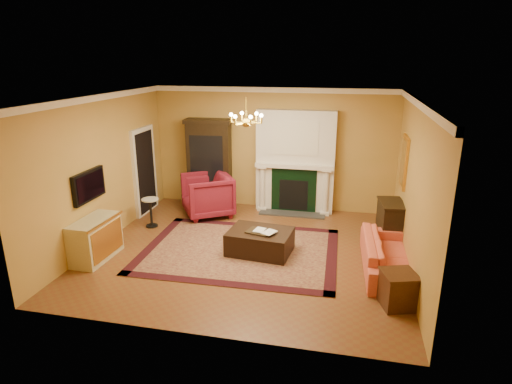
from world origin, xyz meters
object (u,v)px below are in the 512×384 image
(wingback_armchair, at_px, (207,193))
(commode, at_px, (95,239))
(coral_sofa, at_px, (387,250))
(console_table, at_px, (390,223))
(pedestal_table, at_px, (151,211))
(leather_ottoman, at_px, (260,241))
(china_cabinet, at_px, (210,165))
(end_table, at_px, (398,291))

(wingback_armchair, relative_size, commode, 1.04)
(coral_sofa, relative_size, console_table, 2.40)
(commode, height_order, coral_sofa, coral_sofa)
(pedestal_table, relative_size, coral_sofa, 0.32)
(pedestal_table, relative_size, leather_ottoman, 0.55)
(china_cabinet, relative_size, pedestal_table, 3.20)
(china_cabinet, relative_size, coral_sofa, 1.04)
(console_table, bearing_deg, leather_ottoman, -164.81)
(commode, bearing_deg, console_table, 21.05)
(wingback_armchair, bearing_deg, pedestal_table, -78.33)
(commode, bearing_deg, coral_sofa, 9.03)
(pedestal_table, height_order, console_table, console_table)
(wingback_armchair, relative_size, coral_sofa, 0.54)
(china_cabinet, bearing_deg, leather_ottoman, -58.70)
(coral_sofa, xyz_separation_m, leather_ottoman, (-2.37, 0.21, -0.16))
(end_table, xyz_separation_m, console_table, (0.06, 2.44, 0.16))
(commode, xyz_separation_m, coral_sofa, (5.37, 0.70, 0.00))
(commode, xyz_separation_m, leather_ottoman, (3.00, 0.91, -0.16))
(pedestal_table, bearing_deg, wingback_armchair, 43.89)
(pedestal_table, bearing_deg, china_cabinet, 63.17)
(china_cabinet, bearing_deg, end_table, -47.24)
(china_cabinet, bearing_deg, console_table, -23.51)
(commode, relative_size, end_table, 1.98)
(china_cabinet, height_order, pedestal_table, china_cabinet)
(coral_sofa, distance_m, end_table, 1.20)
(end_table, height_order, console_table, console_table)
(wingback_armchair, bearing_deg, commode, -58.49)
(end_table, distance_m, leather_ottoman, 2.83)
(coral_sofa, relative_size, leather_ottoman, 1.71)
(wingback_armchair, xyz_separation_m, end_table, (4.12, -3.19, -0.29))
(wingback_armchair, bearing_deg, leather_ottoman, 10.95)
(china_cabinet, relative_size, console_table, 2.50)
(pedestal_table, height_order, leather_ottoman, pedestal_table)
(china_cabinet, distance_m, wingback_armchair, 0.90)
(china_cabinet, xyz_separation_m, end_table, (4.28, -3.91, -0.80))
(wingback_armchair, distance_m, leather_ottoman, 2.46)
(pedestal_table, distance_m, leather_ottoman, 2.80)
(wingback_armchair, height_order, end_table, wingback_armchair)
(console_table, xyz_separation_m, leather_ottoman, (-2.51, -1.03, -0.19))
(china_cabinet, xyz_separation_m, wingback_armchair, (0.16, -0.72, -0.51))
(end_table, bearing_deg, commode, 174.81)
(end_table, bearing_deg, console_table, 88.59)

